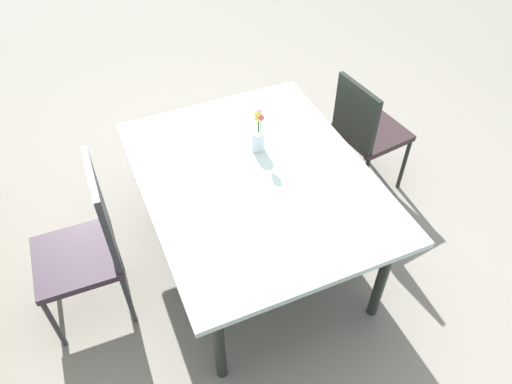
{
  "coord_description": "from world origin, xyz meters",
  "views": [
    {
      "loc": [
        -1.78,
        0.77,
        2.52
      ],
      "look_at": [
        -0.04,
        0.01,
        0.6
      ],
      "focal_mm": 34.43,
      "sensor_mm": 36.0,
      "label": 1
    }
  ],
  "objects_px": {
    "dining_table": "(256,184)",
    "flower_vase": "(258,135)",
    "chair_near_right": "(366,129)",
    "chair_far_side": "(88,241)"
  },
  "relations": [
    {
      "from": "chair_near_right",
      "to": "chair_far_side",
      "type": "height_order",
      "value": "chair_far_side"
    },
    {
      "from": "dining_table",
      "to": "chair_far_side",
      "type": "distance_m",
      "value": 0.93
    },
    {
      "from": "dining_table",
      "to": "chair_near_right",
      "type": "bearing_deg",
      "value": -70.65
    },
    {
      "from": "chair_near_right",
      "to": "flower_vase",
      "type": "height_order",
      "value": "flower_vase"
    },
    {
      "from": "chair_near_right",
      "to": "chair_far_side",
      "type": "xyz_separation_m",
      "value": [
        -0.26,
        1.85,
        0.03
      ]
    },
    {
      "from": "chair_far_side",
      "to": "chair_near_right",
      "type": "bearing_deg",
      "value": -80.38
    },
    {
      "from": "dining_table",
      "to": "chair_near_right",
      "type": "distance_m",
      "value": 1.0
    },
    {
      "from": "chair_far_side",
      "to": "flower_vase",
      "type": "xyz_separation_m",
      "value": [
        0.13,
        -1.02,
        0.28
      ]
    },
    {
      "from": "dining_table",
      "to": "flower_vase",
      "type": "bearing_deg",
      "value": -26.45
    },
    {
      "from": "chair_near_right",
      "to": "flower_vase",
      "type": "bearing_deg",
      "value": -88.59
    }
  ]
}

